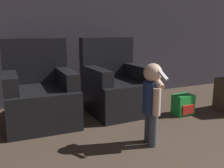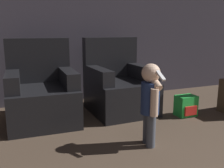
{
  "view_description": "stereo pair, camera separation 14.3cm",
  "coord_description": "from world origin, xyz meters",
  "px_view_note": "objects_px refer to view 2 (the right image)",
  "views": [
    {
      "loc": [
        -1.31,
        0.56,
        1.14
      ],
      "look_at": [
        -0.12,
        3.09,
        0.54
      ],
      "focal_mm": 40.0,
      "sensor_mm": 36.0,
      "label": 1
    },
    {
      "loc": [
        -1.18,
        0.51,
        1.14
      ],
      "look_at": [
        -0.12,
        3.09,
        0.54
      ],
      "focal_mm": 40.0,
      "sensor_mm": 36.0,
      "label": 2
    }
  ],
  "objects_px": {
    "armchair_left": "(42,94)",
    "person_toddler": "(151,98)",
    "armchair_right": "(119,87)",
    "toy_backpack": "(186,106)"
  },
  "relations": [
    {
      "from": "armchair_left",
      "to": "person_toddler",
      "type": "bearing_deg",
      "value": -49.46
    },
    {
      "from": "armchair_right",
      "to": "person_toddler",
      "type": "relative_size",
      "value": 1.25
    },
    {
      "from": "armchair_right",
      "to": "armchair_left",
      "type": "bearing_deg",
      "value": 178.96
    },
    {
      "from": "armchair_left",
      "to": "armchair_right",
      "type": "distance_m",
      "value": 1.07
    },
    {
      "from": "armchair_left",
      "to": "toy_backpack",
      "type": "height_order",
      "value": "armchair_left"
    },
    {
      "from": "armchair_left",
      "to": "person_toddler",
      "type": "distance_m",
      "value": 1.47
    },
    {
      "from": "armchair_left",
      "to": "toy_backpack",
      "type": "xyz_separation_m",
      "value": [
        1.83,
        -0.56,
        -0.21
      ]
    },
    {
      "from": "toy_backpack",
      "to": "person_toddler",
      "type": "bearing_deg",
      "value": -147.56
    },
    {
      "from": "armchair_left",
      "to": "toy_backpack",
      "type": "distance_m",
      "value": 1.92
    },
    {
      "from": "person_toddler",
      "to": "toy_backpack",
      "type": "distance_m",
      "value": 1.15
    }
  ]
}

